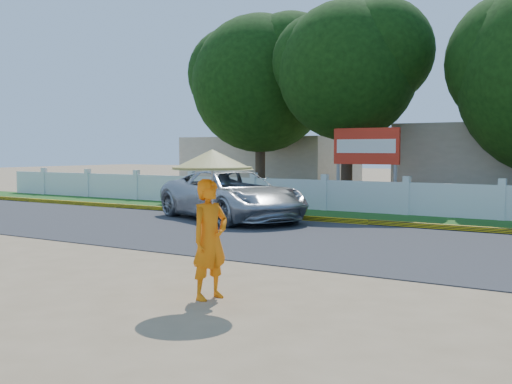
{
  "coord_description": "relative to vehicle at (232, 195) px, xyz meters",
  "views": [
    {
      "loc": [
        7.17,
        -9.19,
        2.19
      ],
      "look_at": [
        0.0,
        2.0,
        1.3
      ],
      "focal_mm": 45.0,
      "sensor_mm": 36.0,
      "label": 1
    }
  ],
  "objects": [
    {
      "name": "ground",
      "position": [
        4.06,
        -6.95,
        -0.78
      ],
      "size": [
        120.0,
        120.0,
        0.0
      ],
      "primitive_type": "plane",
      "color": "#9E8460",
      "rests_on": "ground"
    },
    {
      "name": "road",
      "position": [
        4.06,
        -2.45,
        -0.77
      ],
      "size": [
        60.0,
        7.0,
        0.02
      ],
      "primitive_type": "cube",
      "color": "#38383A",
      "rests_on": "ground"
    },
    {
      "name": "grass_verge",
      "position": [
        4.06,
        2.8,
        -0.76
      ],
      "size": [
        60.0,
        3.5,
        0.03
      ],
      "primitive_type": "cube",
      "color": "#2D601E",
      "rests_on": "ground"
    },
    {
      "name": "curb",
      "position": [
        4.06,
        1.1,
        -0.7
      ],
      "size": [
        40.0,
        0.18,
        0.16
      ],
      "primitive_type": "cube",
      "color": "yellow",
      "rests_on": "ground"
    },
    {
      "name": "fence",
      "position": [
        4.06,
        4.25,
        -0.23
      ],
      "size": [
        40.0,
        0.1,
        1.1
      ],
      "primitive_type": "cube",
      "color": "silver",
      "rests_on": "ground"
    },
    {
      "name": "building_far",
      "position": [
        -5.94,
        12.05,
        0.62
      ],
      "size": [
        8.0,
        5.0,
        2.8
      ],
      "primitive_type": "cube",
      "color": "#B7AD99",
      "rests_on": "ground"
    },
    {
      "name": "vehicle",
      "position": [
        0.0,
        0.0,
        0.0
      ],
      "size": [
        6.16,
        4.67,
        1.55
      ],
      "primitive_type": "imported",
      "rotation": [
        0.0,
        0.0,
        1.14
      ],
      "color": "#ACAFB4",
      "rests_on": "ground"
    },
    {
      "name": "monk_with_parasol",
      "position": [
        5.68,
        -8.7,
        0.65
      ],
      "size": [
        1.2,
        1.2,
        2.19
      ],
      "color": "orange",
      "rests_on": "ground"
    },
    {
      "name": "billboard",
      "position": [
        2.15,
        5.35,
        1.36
      ],
      "size": [
        2.5,
        0.13,
        2.95
      ],
      "color": "gray",
      "rests_on": "ground"
    }
  ]
}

